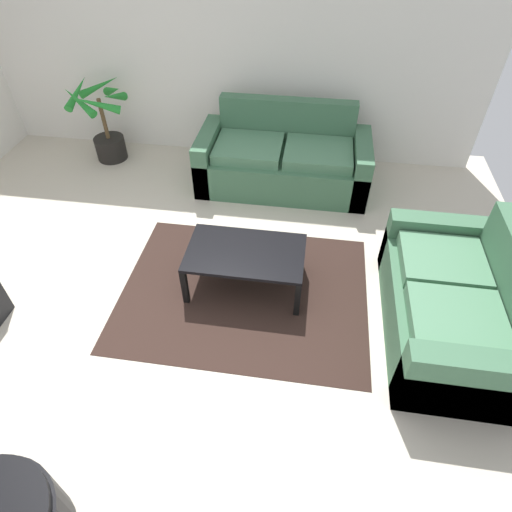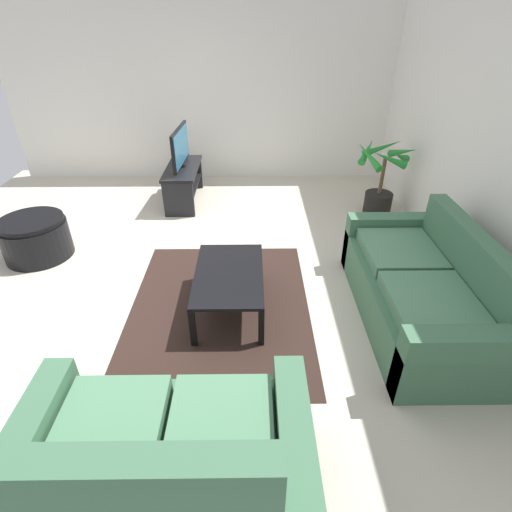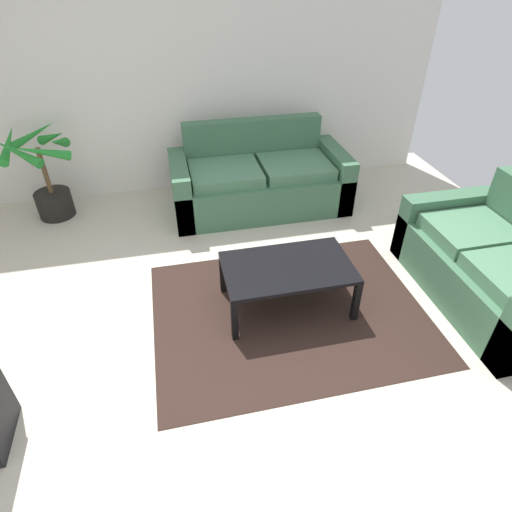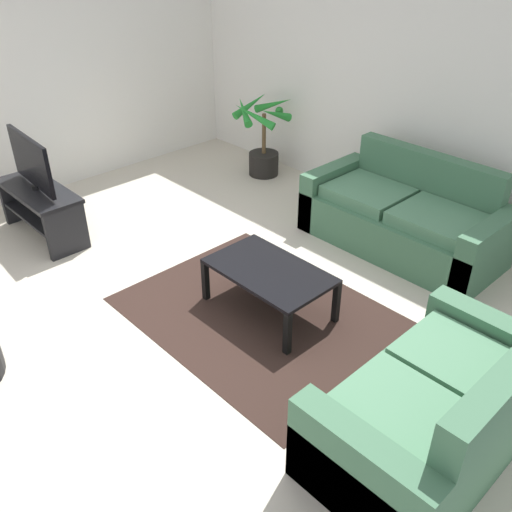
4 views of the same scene
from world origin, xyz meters
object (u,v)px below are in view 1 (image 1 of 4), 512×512
couch_main (283,161)px  coffee_table (246,256)px  potted_palm (105,127)px  couch_loveseat (453,306)px

couch_main → coffee_table: bearing=-95.3°
coffee_table → potted_palm: (-2.10, 1.97, 0.08)m
couch_loveseat → coffee_table: size_ratio=1.56×
couch_main → coffee_table: couch_main is taller
couch_loveseat → coffee_table: (-1.70, 0.27, 0.06)m
couch_main → couch_loveseat: (1.55, -1.98, -0.00)m
couch_main → couch_loveseat: size_ratio=1.21×
couch_main → potted_palm: (-2.26, 0.26, 0.14)m
couch_main → potted_palm: size_ratio=1.96×
couch_main → couch_loveseat: same height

